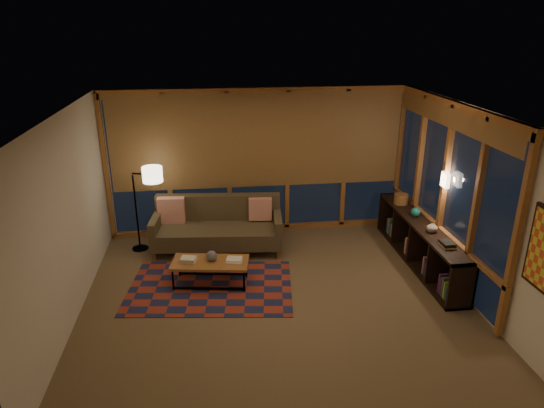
{
  "coord_description": "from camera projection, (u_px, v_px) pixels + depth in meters",
  "views": [
    {
      "loc": [
        -0.83,
        -6.06,
        3.8
      ],
      "look_at": [
        0.02,
        0.58,
        1.24
      ],
      "focal_mm": 32.0,
      "sensor_mm": 36.0,
      "label": 1
    }
  ],
  "objects": [
    {
      "name": "floor",
      "position": [
        276.0,
        297.0,
        7.07
      ],
      "size": [
        5.5,
        5.0,
        0.01
      ],
      "primitive_type": "cube",
      "color": "brown",
      "rests_on": "ground"
    },
    {
      "name": "ceiling",
      "position": [
        276.0,
        112.0,
        6.11
      ],
      "size": [
        5.5,
        5.0,
        0.01
      ],
      "primitive_type": "cube",
      "color": "#EEE2C5",
      "rests_on": "walls"
    },
    {
      "name": "walls",
      "position": [
        276.0,
        212.0,
        6.59
      ],
      "size": [
        5.51,
        5.01,
        2.7
      ],
      "color": "silver",
      "rests_on": "floor"
    },
    {
      "name": "window_wall_back",
      "position": [
        258.0,
        163.0,
        8.84
      ],
      "size": [
        5.3,
        0.16,
        2.6
      ],
      "primitive_type": null,
      "color": "#9F592D",
      "rests_on": "walls"
    },
    {
      "name": "window_wall_right",
      "position": [
        443.0,
        189.0,
        7.47
      ],
      "size": [
        0.16,
        3.7,
        2.6
      ],
      "primitive_type": null,
      "color": "#9F592D",
      "rests_on": "walls"
    },
    {
      "name": "wall_sconce",
      "position": [
        445.0,
        180.0,
        7.25
      ],
      "size": [
        0.12,
        0.18,
        0.22
      ],
      "primitive_type": null,
      "color": "#FFEAC0",
      "rests_on": "walls"
    },
    {
      "name": "sofa",
      "position": [
        217.0,
        226.0,
        8.38
      ],
      "size": [
        2.27,
        1.09,
        0.9
      ],
      "primitive_type": null,
      "rotation": [
        0.0,
        0.0,
        -0.09
      ],
      "color": "brown",
      "rests_on": "floor"
    },
    {
      "name": "pillow_left",
      "position": [
        171.0,
        210.0,
        8.46
      ],
      "size": [
        0.48,
        0.19,
        0.46
      ],
      "primitive_type": null,
      "rotation": [
        0.0,
        0.0,
        -0.08
      ],
      "color": "red",
      "rests_on": "sofa"
    },
    {
      "name": "pillow_right",
      "position": [
        260.0,
        210.0,
        8.54
      ],
      "size": [
        0.42,
        0.18,
        0.4
      ],
      "primitive_type": null,
      "rotation": [
        0.0,
        0.0,
        -0.1
      ],
      "color": "red",
      "rests_on": "sofa"
    },
    {
      "name": "area_rug",
      "position": [
        211.0,
        287.0,
        7.34
      ],
      "size": [
        2.62,
        1.91,
        0.01
      ],
      "primitive_type": "cube",
      "rotation": [
        0.0,
        0.0,
        -0.12
      ],
      "color": "maroon",
      "rests_on": "floor"
    },
    {
      "name": "coffee_table",
      "position": [
        211.0,
        273.0,
        7.37
      ],
      "size": [
        1.22,
        0.7,
        0.38
      ],
      "primitive_type": null,
      "rotation": [
        0.0,
        0.0,
        -0.16
      ],
      "color": "#9F592D",
      "rests_on": "floor"
    },
    {
      "name": "book_stack_a",
      "position": [
        188.0,
        259.0,
        7.3
      ],
      "size": [
        0.26,
        0.22,
        0.06
      ],
      "primitive_type": null,
      "rotation": [
        0.0,
        0.0,
        -0.26
      ],
      "color": "#ECE1C5",
      "rests_on": "coffee_table"
    },
    {
      "name": "book_stack_b",
      "position": [
        234.0,
        260.0,
        7.29
      ],
      "size": [
        0.24,
        0.21,
        0.04
      ],
      "primitive_type": null,
      "rotation": [
        0.0,
        0.0,
        -0.21
      ],
      "color": "#ECE1C5",
      "rests_on": "coffee_table"
    },
    {
      "name": "ceramic_pot",
      "position": [
        212.0,
        256.0,
        7.3
      ],
      "size": [
        0.19,
        0.19,
        0.16
      ],
      "primitive_type": "sphere",
      "rotation": [
        0.0,
        0.0,
        -0.15
      ],
      "color": "#292A30",
      "rests_on": "coffee_table"
    },
    {
      "name": "floor_lamp",
      "position": [
        136.0,
        208.0,
        8.3
      ],
      "size": [
        0.58,
        0.46,
        1.53
      ],
      "primitive_type": null,
      "rotation": [
        0.0,
        0.0,
        -0.28
      ],
      "color": "black",
      "rests_on": "floor"
    },
    {
      "name": "bookshelf",
      "position": [
        419.0,
        243.0,
        7.96
      ],
      "size": [
        0.4,
        2.89,
        0.72
      ],
      "primitive_type": null,
      "color": "black",
      "rests_on": "floor"
    },
    {
      "name": "basket",
      "position": [
        401.0,
        199.0,
        8.61
      ],
      "size": [
        0.28,
        0.28,
        0.18
      ],
      "primitive_type": "cylinder",
      "rotation": [
        0.0,
        0.0,
        -0.2
      ],
      "color": "olive",
      "rests_on": "bookshelf"
    },
    {
      "name": "teal_bowl",
      "position": [
        416.0,
        212.0,
        8.05
      ],
      "size": [
        0.18,
        0.18,
        0.16
      ],
      "primitive_type": "sphere",
      "rotation": [
        0.0,
        0.0,
        0.13
      ],
      "color": "#186F62",
      "rests_on": "bookshelf"
    },
    {
      "name": "vase",
      "position": [
        432.0,
        227.0,
        7.46
      ],
      "size": [
        0.2,
        0.2,
        0.17
      ],
      "primitive_type": "imported",
      "rotation": [
        0.0,
        0.0,
        -0.26
      ],
      "color": "tan",
      "rests_on": "bookshelf"
    },
    {
      "name": "shelf_book_stack",
      "position": [
        447.0,
        244.0,
        7.01
      ],
      "size": [
        0.22,
        0.28,
        0.07
      ],
      "primitive_type": null,
      "rotation": [
        0.0,
        0.0,
        0.18
      ],
      "color": "#ECE1C5",
      "rests_on": "bookshelf"
    }
  ]
}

